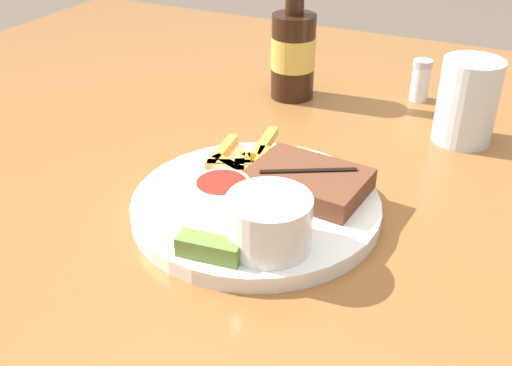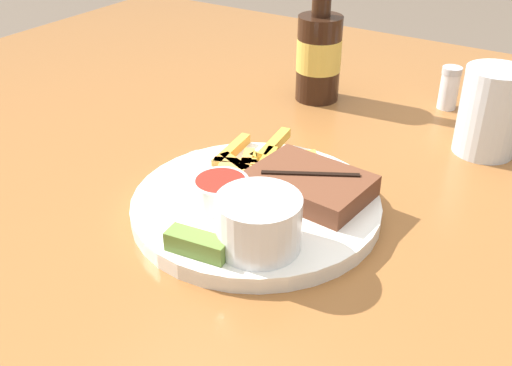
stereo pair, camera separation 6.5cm
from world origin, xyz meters
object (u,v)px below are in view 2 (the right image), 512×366
at_px(fork_utensil, 220,171).
at_px(beer_bottle, 319,52).
at_px(dipping_sauce_cup, 221,191).
at_px(drinking_glass, 490,112).
at_px(dinner_plate, 256,205).
at_px(coleslaw_cup, 259,220).
at_px(pickle_spear, 197,244).
at_px(knife_utensil, 278,188).
at_px(steak_portion, 310,184).
at_px(salt_shaker, 449,88).

bearing_deg(fork_utensil, beer_bottle, 116.45).
height_order(dipping_sauce_cup, drinking_glass, drinking_glass).
height_order(dinner_plate, drinking_glass, drinking_glass).
bearing_deg(beer_bottle, coleslaw_cup, -70.16).
distance_m(dinner_plate, fork_utensil, 0.07).
distance_m(dinner_plate, pickle_spear, 0.11).
distance_m(fork_utensil, knife_utensil, 0.08).
distance_m(fork_utensil, drinking_glass, 0.36).
distance_m(steak_portion, fork_utensil, 0.11).
relative_size(coleslaw_cup, fork_utensil, 0.64).
xyz_separation_m(dinner_plate, salt_shaker, (0.09, 0.40, 0.02)).
relative_size(steak_portion, fork_utensil, 1.04).
relative_size(dinner_plate, drinking_glass, 2.41).
height_order(pickle_spear, fork_utensil, pickle_spear).
distance_m(steak_portion, coleslaw_cup, 0.11).
bearing_deg(drinking_glass, coleslaw_cup, -109.42).
relative_size(dinner_plate, pickle_spear, 4.24).
distance_m(pickle_spear, knife_utensil, 0.14).
relative_size(beer_bottle, drinking_glass, 1.84).
bearing_deg(coleslaw_cup, salt_shaker, 85.04).
bearing_deg(knife_utensil, coleslaw_cup, -139.86).
bearing_deg(beer_bottle, fork_utensil, -84.50).
distance_m(dipping_sauce_cup, beer_bottle, 0.37).
relative_size(pickle_spear, salt_shaker, 1.00).
height_order(beer_bottle, salt_shaker, beer_bottle).
relative_size(knife_utensil, drinking_glass, 1.41).
height_order(pickle_spear, drinking_glass, drinking_glass).
bearing_deg(knife_utensil, beer_bottle, 39.66).
relative_size(dinner_plate, fork_utensil, 2.12).
relative_size(pickle_spear, fork_utensil, 0.50).
bearing_deg(drinking_glass, dinner_plate, -121.36).
relative_size(pickle_spear, beer_bottle, 0.31).
xyz_separation_m(drinking_glass, salt_shaker, (-0.08, 0.12, -0.02)).
bearing_deg(knife_utensil, drinking_glass, -12.32).
xyz_separation_m(dipping_sauce_cup, beer_bottle, (-0.07, 0.36, 0.04)).
xyz_separation_m(coleslaw_cup, fork_utensil, (-0.11, 0.10, -0.03)).
height_order(steak_portion, salt_shaker, salt_shaker).
bearing_deg(dipping_sauce_cup, steak_portion, 45.39).
xyz_separation_m(fork_utensil, drinking_glass, (0.24, 0.26, 0.04)).
relative_size(dinner_plate, knife_utensil, 1.71).
bearing_deg(drinking_glass, dipping_sauce_cup, -122.40).
bearing_deg(dinner_plate, steak_portion, 43.27).
height_order(steak_portion, pickle_spear, steak_portion).
bearing_deg(drinking_glass, steak_portion, -118.01).
xyz_separation_m(dipping_sauce_cup, pickle_spear, (0.03, -0.08, -0.01)).
bearing_deg(steak_portion, salt_shaker, 82.86).
bearing_deg(pickle_spear, dipping_sauce_cup, 110.76).
relative_size(coleslaw_cup, salt_shaker, 1.28).
bearing_deg(beer_bottle, dipping_sauce_cup, -78.94).
xyz_separation_m(dinner_plate, steak_portion, (0.04, 0.04, 0.02)).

